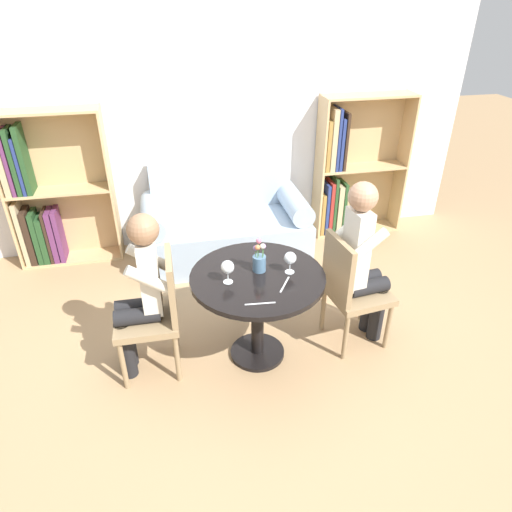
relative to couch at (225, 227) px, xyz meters
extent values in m
plane|color=tan|center=(0.00, -1.51, -0.31)|extent=(16.00, 16.00, 0.00)
cube|color=silver|center=(0.00, 0.43, 1.04)|extent=(5.20, 0.05, 2.70)
cylinder|color=black|center=(0.00, -1.51, 0.37)|extent=(0.92, 0.92, 0.03)
cylinder|color=black|center=(0.00, -1.51, 0.04)|extent=(0.09, 0.09, 0.64)
cylinder|color=black|center=(0.00, -1.51, -0.30)|extent=(0.40, 0.40, 0.03)
cube|color=#9EB2C6|center=(0.00, -0.05, -0.10)|extent=(1.59, 0.80, 0.42)
cube|color=#9EB2C6|center=(0.00, 0.27, 0.36)|extent=(1.37, 0.16, 0.50)
cylinder|color=#9EB2C6|center=(-0.69, -0.05, 0.22)|extent=(0.22, 0.72, 0.22)
cylinder|color=#9EB2C6|center=(0.69, -0.05, 0.22)|extent=(0.22, 0.72, 0.22)
cube|color=tan|center=(-1.50, 0.37, 0.42)|extent=(0.95, 0.02, 1.47)
cube|color=tan|center=(-1.97, 0.24, 0.42)|extent=(0.02, 0.28, 1.47)
cube|color=tan|center=(-1.04, 0.24, 0.42)|extent=(0.02, 0.28, 1.47)
cube|color=tan|center=(-1.50, 0.24, -0.30)|extent=(0.91, 0.28, 0.02)
cube|color=tan|center=(-1.50, 0.24, 0.42)|extent=(0.91, 0.28, 0.02)
cube|color=tan|center=(-1.50, 0.24, 1.15)|extent=(0.91, 0.28, 0.02)
cube|color=tan|center=(-1.92, 0.23, 0.03)|extent=(0.04, 0.23, 0.64)
cube|color=#332319|center=(-1.86, 0.23, -0.01)|extent=(0.05, 0.23, 0.55)
cube|color=#234723|center=(-1.80, 0.23, -0.03)|extent=(0.05, 0.23, 0.53)
cube|color=#234723|center=(-1.75, 0.23, -0.05)|extent=(0.05, 0.23, 0.47)
cube|color=#332319|center=(-1.70, 0.23, -0.03)|extent=(0.03, 0.23, 0.53)
cube|color=#602D5B|center=(-1.66, 0.23, -0.03)|extent=(0.05, 0.23, 0.52)
cube|color=#602D5B|center=(-1.60, 0.23, -0.02)|extent=(0.04, 0.23, 0.53)
cube|color=tan|center=(-1.91, 0.23, 0.69)|extent=(0.05, 0.23, 0.52)
cube|color=#602D5B|center=(-1.87, 0.23, 0.73)|extent=(0.03, 0.23, 0.58)
cube|color=#234723|center=(-1.82, 0.23, 0.73)|extent=(0.04, 0.23, 0.59)
cube|color=navy|center=(-1.78, 0.23, 0.69)|extent=(0.03, 0.23, 0.51)
cube|color=#234723|center=(-1.74, 0.23, 0.74)|extent=(0.04, 0.23, 0.61)
cube|color=tan|center=(1.50, 0.37, 0.42)|extent=(0.95, 0.02, 1.47)
cube|color=tan|center=(1.04, 0.24, 0.42)|extent=(0.02, 0.28, 1.47)
cube|color=tan|center=(1.97, 0.24, 0.42)|extent=(0.02, 0.28, 1.47)
cube|color=tan|center=(1.50, 0.24, -0.30)|extent=(0.91, 0.28, 0.02)
cube|color=tan|center=(1.50, 0.24, 0.42)|extent=(0.91, 0.28, 0.02)
cube|color=tan|center=(1.50, 0.24, 1.15)|extent=(0.91, 0.28, 0.02)
cube|color=olive|center=(1.08, 0.23, -0.06)|extent=(0.04, 0.23, 0.47)
cube|color=navy|center=(1.13, 0.23, -0.01)|extent=(0.03, 0.23, 0.57)
cube|color=maroon|center=(1.17, 0.23, 0.00)|extent=(0.04, 0.23, 0.59)
cube|color=#234723|center=(1.21, 0.23, 0.03)|extent=(0.03, 0.23, 0.63)
cube|color=tan|center=(1.27, 0.23, -0.02)|extent=(0.05, 0.23, 0.54)
cube|color=#234723|center=(1.32, 0.23, -0.01)|extent=(0.03, 0.23, 0.57)
cube|color=olive|center=(1.08, 0.23, 0.69)|extent=(0.04, 0.23, 0.51)
cube|color=tan|center=(1.14, 0.23, 0.74)|extent=(0.05, 0.23, 0.62)
cube|color=navy|center=(1.19, 0.23, 0.74)|extent=(0.03, 0.23, 0.62)
cube|color=navy|center=(1.22, 0.23, 0.70)|extent=(0.03, 0.23, 0.52)
cube|color=#332319|center=(1.27, 0.23, 0.72)|extent=(0.03, 0.23, 0.58)
cylinder|color=#937A56|center=(-0.94, -1.29, -0.11)|extent=(0.04, 0.04, 0.40)
cylinder|color=#937A56|center=(-0.95, -1.65, -0.11)|extent=(0.04, 0.04, 0.40)
cylinder|color=#937A56|center=(-0.58, -1.30, -0.11)|extent=(0.04, 0.04, 0.40)
cylinder|color=#937A56|center=(-0.59, -1.65, -0.11)|extent=(0.04, 0.04, 0.40)
cube|color=#937A56|center=(-0.76, -1.47, 0.11)|extent=(0.43, 0.43, 0.05)
cube|color=#937A56|center=(-0.57, -1.48, 0.36)|extent=(0.05, 0.38, 0.45)
cylinder|color=#937A56|center=(0.96, -1.65, -0.11)|extent=(0.04, 0.04, 0.40)
cylinder|color=#937A56|center=(0.92, -1.29, -0.11)|extent=(0.04, 0.04, 0.40)
cylinder|color=#937A56|center=(0.61, -1.69, -0.11)|extent=(0.04, 0.04, 0.40)
cylinder|color=#937A56|center=(0.56, -1.34, -0.11)|extent=(0.04, 0.04, 0.40)
cube|color=#937A56|center=(0.76, -1.49, 0.11)|extent=(0.47, 0.47, 0.05)
cube|color=#937A56|center=(0.58, -1.52, 0.36)|extent=(0.09, 0.38, 0.45)
cylinder|color=black|center=(-0.92, -1.41, -0.09)|extent=(0.11, 0.11, 0.45)
cylinder|color=black|center=(-0.93, -1.52, -0.09)|extent=(0.11, 0.11, 0.45)
cylinder|color=black|center=(-0.81, -1.42, 0.19)|extent=(0.30, 0.11, 0.11)
cylinder|color=black|center=(-0.82, -1.53, 0.19)|extent=(0.30, 0.11, 0.11)
cube|color=silver|center=(-0.70, -1.47, 0.44)|extent=(0.12, 0.20, 0.50)
cylinder|color=silver|center=(-0.70, -1.34, 0.51)|extent=(0.29, 0.07, 0.23)
cylinder|color=silver|center=(-0.71, -1.61, 0.51)|extent=(0.29, 0.07, 0.23)
sphere|color=#936B4C|center=(-0.70, -1.47, 0.79)|extent=(0.20, 0.20, 0.20)
cylinder|color=black|center=(0.93, -1.52, -0.09)|extent=(0.11, 0.11, 0.45)
cylinder|color=black|center=(0.92, -1.41, -0.09)|extent=(0.11, 0.11, 0.45)
cylinder|color=black|center=(0.82, -1.53, 0.19)|extent=(0.31, 0.15, 0.11)
cylinder|color=black|center=(0.81, -1.42, 0.19)|extent=(0.31, 0.15, 0.11)
cube|color=silver|center=(0.70, -1.49, 0.49)|extent=(0.14, 0.21, 0.60)
cylinder|color=silver|center=(0.72, -1.63, 0.60)|extent=(0.29, 0.11, 0.23)
cylinder|color=silver|center=(0.69, -1.36, 0.60)|extent=(0.29, 0.11, 0.23)
sphere|color=tan|center=(0.70, -1.49, 0.89)|extent=(0.20, 0.20, 0.20)
cylinder|color=white|center=(-0.21, -1.55, 0.39)|extent=(0.06, 0.06, 0.00)
cylinder|color=white|center=(-0.21, -1.55, 0.43)|extent=(0.01, 0.01, 0.08)
sphere|color=white|center=(-0.21, -1.55, 0.51)|extent=(0.09, 0.09, 0.09)
sphere|color=maroon|center=(-0.21, -1.55, 0.50)|extent=(0.06, 0.06, 0.06)
cylinder|color=white|center=(0.22, -1.52, 0.39)|extent=(0.06, 0.06, 0.00)
cylinder|color=white|center=(0.22, -1.52, 0.43)|extent=(0.01, 0.01, 0.07)
sphere|color=white|center=(0.22, -1.52, 0.50)|extent=(0.08, 0.08, 0.08)
sphere|color=beige|center=(0.22, -1.52, 0.49)|extent=(0.06, 0.06, 0.06)
cylinder|color=slate|center=(0.02, -1.46, 0.45)|extent=(0.09, 0.09, 0.11)
cylinder|color=#4C7A42|center=(0.01, -1.47, 0.54)|extent=(0.01, 0.01, 0.08)
sphere|color=#E07F4C|center=(0.01, -1.47, 0.58)|extent=(0.04, 0.04, 0.04)
cylinder|color=#4C7A42|center=(0.04, -1.48, 0.55)|extent=(0.01, 0.01, 0.09)
sphere|color=silver|center=(0.04, -1.48, 0.59)|extent=(0.04, 0.04, 0.04)
cylinder|color=#4C7A42|center=(0.00, -1.46, 0.54)|extent=(0.01, 0.01, 0.07)
sphere|color=#9E70B2|center=(0.00, -1.46, 0.57)|extent=(0.04, 0.04, 0.04)
cylinder|color=#4C7A42|center=(0.02, -1.46, 0.56)|extent=(0.00, 0.01, 0.12)
sphere|color=#D16684|center=(0.02, -1.46, 0.62)|extent=(0.04, 0.04, 0.04)
cylinder|color=#4C7A42|center=(0.05, -1.46, 0.54)|extent=(0.01, 0.01, 0.08)
sphere|color=#9E70B2|center=(0.05, -1.46, 0.58)|extent=(0.04, 0.04, 0.04)
cube|color=silver|center=(-0.05, -1.83, 0.39)|extent=(0.19, 0.03, 0.00)
cube|color=silver|center=(0.15, -1.66, 0.39)|extent=(0.11, 0.17, 0.00)
camera|label=1|loc=(-0.55, -4.02, 2.07)|focal=32.00mm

